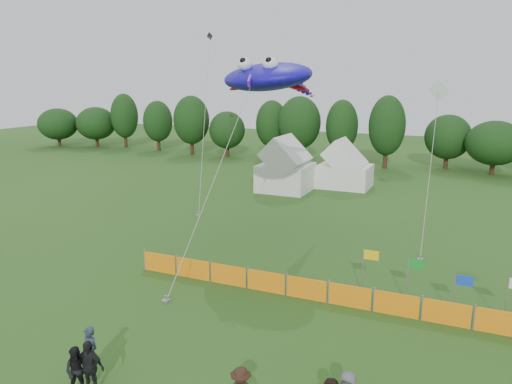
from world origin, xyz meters
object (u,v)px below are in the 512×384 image
at_px(spectator_b, 77,371).
at_px(stingray_kite, 270,77).
at_px(spectator_a, 90,353).
at_px(spectator_d, 89,367).
at_px(tent_right, 345,169).
at_px(barrier_fence, 350,296).
at_px(tent_left, 286,169).

bearing_deg(spectator_b, stingray_kite, 64.61).
height_order(spectator_b, stingray_kite, stingray_kite).
relative_size(spectator_a, spectator_d, 1.01).
bearing_deg(spectator_a, tent_right, 98.71).
xyz_separation_m(tent_right, stingray_kite, (-0.32, -17.39, 8.23)).
bearing_deg(spectator_b, barrier_fence, 29.87).
bearing_deg(spectator_d, stingray_kite, 83.78).
relative_size(spectator_b, stingray_kite, 0.09).
distance_m(barrier_fence, spectator_d, 11.29).
height_order(spectator_a, spectator_d, spectator_a).
distance_m(tent_right, spectator_a, 33.43).
bearing_deg(tent_right, spectator_a, -90.27).
relative_size(barrier_fence, stingray_kite, 1.22).
height_order(spectator_a, spectator_b, spectator_a).
bearing_deg(stingray_kite, barrier_fence, -46.59).
xyz_separation_m(tent_left, spectator_a, (4.32, -29.85, -1.07)).
bearing_deg(spectator_d, spectator_b, -148.33).
relative_size(tent_left, tent_right, 0.93).
height_order(tent_right, barrier_fence, tent_right).
bearing_deg(spectator_b, spectator_a, 79.59).
height_order(barrier_fence, spectator_b, spectator_b).
distance_m(tent_right, stingray_kite, 19.24).
relative_size(spectator_d, stingray_kite, 0.10).
relative_size(tent_right, stingray_kite, 0.27).
xyz_separation_m(barrier_fence, spectator_a, (-6.64, -8.84, 0.42)).
bearing_deg(tent_left, barrier_fence, -62.44).
bearing_deg(spectator_d, tent_left, 90.44).
height_order(tent_left, stingray_kite, stingray_kite).
distance_m(tent_left, barrier_fence, 23.75).
height_order(tent_right, spectator_a, tent_right).
bearing_deg(stingray_kite, spectator_b, -88.57).
distance_m(tent_right, spectator_d, 34.08).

